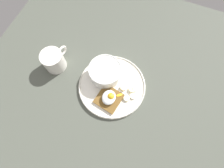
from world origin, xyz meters
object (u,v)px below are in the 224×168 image
at_px(poached_egg, 109,97).
at_px(banana_slice_left, 133,96).
at_px(toast_slice, 109,99).
at_px(oatmeal_bowl, 105,72).
at_px(banana_slice_front, 123,88).
at_px(banana_slice_right, 127,98).
at_px(coffee_mug, 54,60).
at_px(banana_slice_back, 132,89).

distance_m(poached_egg, banana_slice_left, 0.10).
distance_m(toast_slice, banana_slice_left, 0.10).
bearing_deg(oatmeal_bowl, banana_slice_front, -106.38).
relative_size(banana_slice_front, banana_slice_right, 1.12).
bearing_deg(toast_slice, poached_egg, -50.95).
height_order(oatmeal_bowl, toast_slice, oatmeal_bowl).
bearing_deg(banana_slice_front, oatmeal_bowl, 73.62).
height_order(banana_slice_left, banana_slice_right, banana_slice_right).
relative_size(banana_slice_left, coffee_mug, 0.30).
height_order(toast_slice, poached_egg, poached_egg).
bearing_deg(coffee_mug, banana_slice_right, -95.56).
xyz_separation_m(oatmeal_bowl, banana_slice_back, (-0.02, -0.13, -0.03)).
bearing_deg(banana_slice_front, banana_slice_left, -109.99).
relative_size(oatmeal_bowl, toast_slice, 1.22).
bearing_deg(toast_slice, banana_slice_front, -29.34).
bearing_deg(banana_slice_left, banana_slice_front, 70.01).
relative_size(toast_slice, banana_slice_back, 2.85).
height_order(oatmeal_bowl, banana_slice_left, oatmeal_bowl).
bearing_deg(banana_slice_left, banana_slice_back, 25.59).
distance_m(oatmeal_bowl, coffee_mug, 0.23).
bearing_deg(banana_slice_right, banana_slice_left, -47.46).
height_order(banana_slice_left, coffee_mug, coffee_mug).
height_order(oatmeal_bowl, coffee_mug, coffee_mug).
distance_m(poached_egg, coffee_mug, 0.29).
xyz_separation_m(oatmeal_bowl, coffee_mug, (-0.03, 0.23, 0.00)).
distance_m(banana_slice_left, banana_slice_right, 0.03).
xyz_separation_m(banana_slice_right, coffee_mug, (0.03, 0.35, 0.03)).
height_order(banana_slice_back, coffee_mug, coffee_mug).
distance_m(oatmeal_bowl, poached_egg, 0.11).
bearing_deg(oatmeal_bowl, banana_slice_right, -117.98).
xyz_separation_m(poached_egg, banana_slice_left, (0.05, -0.09, -0.02)).
xyz_separation_m(oatmeal_bowl, banana_slice_left, (-0.05, -0.14, -0.03)).
bearing_deg(banana_slice_back, banana_slice_left, -154.41).
bearing_deg(coffee_mug, oatmeal_bowl, -82.13).
xyz_separation_m(banana_slice_front, banana_slice_left, (-0.02, -0.05, -0.00)).
distance_m(oatmeal_bowl, banana_slice_left, 0.15).
xyz_separation_m(toast_slice, poached_egg, (0.00, -0.00, 0.02)).
xyz_separation_m(toast_slice, banana_slice_left, (0.05, -0.09, -0.00)).
height_order(banana_slice_left, banana_slice_back, banana_slice_back).
bearing_deg(banana_slice_back, banana_slice_front, 100.75).
xyz_separation_m(banana_slice_front, banana_slice_back, (0.01, -0.04, 0.00)).
bearing_deg(oatmeal_bowl, banana_slice_back, -98.69).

